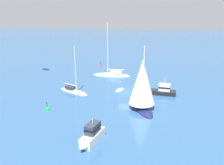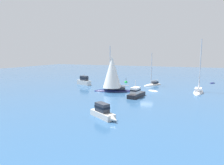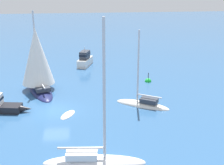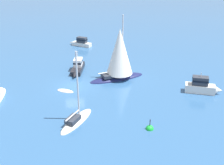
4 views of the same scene
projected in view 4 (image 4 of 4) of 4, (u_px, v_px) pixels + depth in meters
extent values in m
plane|color=#2D5684|center=(74.00, 86.00, 37.33)|extent=(160.00, 160.00, 0.00)
cube|color=silver|center=(200.00, 89.00, 35.59)|extent=(3.82, 2.40, 1.03)
cone|color=silver|center=(218.00, 90.00, 35.14)|extent=(1.19, 1.27, 1.03)
cube|color=#2D333D|center=(200.00, 81.00, 35.17)|extent=(2.12, 1.59, 1.07)
cube|color=black|center=(200.00, 80.00, 35.15)|extent=(2.17, 1.64, 0.24)
cylinder|color=silver|center=(201.00, 75.00, 34.83)|extent=(0.08, 0.08, 0.54)
cube|color=black|center=(78.00, 69.00, 42.08)|extent=(2.12, 4.63, 0.67)
cone|color=black|center=(74.00, 76.00, 39.60)|extent=(0.85, 1.21, 0.67)
cube|color=white|center=(78.00, 62.00, 42.11)|extent=(1.39, 1.90, 1.06)
cube|color=black|center=(78.00, 62.00, 42.09)|extent=(1.44, 1.95, 0.24)
cylinder|color=silver|center=(78.00, 55.00, 41.66)|extent=(0.08, 0.08, 1.13)
ellipsoid|color=silver|center=(65.00, 91.00, 36.10)|extent=(2.40, 1.80, 0.35)
ellipsoid|color=silver|center=(77.00, 121.00, 29.66)|extent=(4.08, 5.43, 0.84)
cube|color=#2D333D|center=(73.00, 119.00, 28.86)|extent=(1.70, 1.92, 0.43)
cylinder|color=silver|center=(78.00, 85.00, 28.47)|extent=(0.17, 0.17, 7.04)
cylinder|color=silver|center=(72.00, 115.00, 28.64)|extent=(1.41, 2.18, 0.14)
ellipsoid|color=#191E4C|center=(117.00, 78.00, 39.68)|extent=(8.16, 4.41, 0.93)
cube|color=#2D333D|center=(111.00, 75.00, 39.05)|extent=(2.70, 2.13, 0.43)
cylinder|color=silver|center=(123.00, 46.00, 38.05)|extent=(0.19, 0.19, 8.25)
cylinder|color=silver|center=(110.00, 72.00, 38.84)|extent=(3.43, 1.22, 0.15)
cone|color=white|center=(120.00, 52.00, 38.21)|extent=(4.46, 4.46, 6.19)
cylinder|color=red|center=(119.00, 72.00, 39.20)|extent=(0.32, 0.32, 1.07)
sphere|color=gray|center=(119.00, 68.00, 38.92)|extent=(0.24, 0.24, 0.24)
cube|color=silver|center=(82.00, 44.00, 53.16)|extent=(3.67, 2.83, 0.67)
cone|color=silver|center=(72.00, 43.00, 54.02)|extent=(1.12, 1.04, 0.67)
cube|color=#2D333D|center=(82.00, 40.00, 52.78)|extent=(2.02, 1.70, 1.00)
cube|color=black|center=(82.00, 40.00, 52.76)|extent=(2.07, 1.76, 0.24)
sphere|color=green|center=(150.00, 129.00, 28.41)|extent=(0.80, 0.80, 0.80)
cylinder|color=black|center=(150.00, 123.00, 28.10)|extent=(0.08, 0.08, 0.70)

